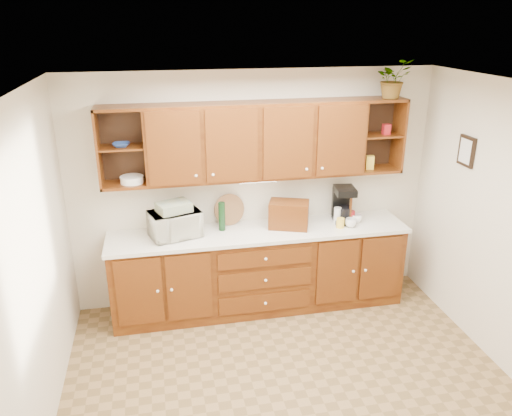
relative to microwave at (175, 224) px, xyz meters
name	(u,v)px	position (x,y,z in m)	size (l,w,h in m)	color
floor	(293,392)	(0.90, -1.46, -1.08)	(4.00, 4.00, 0.00)	olive
ceiling	(303,92)	(0.90, -1.46, 1.52)	(4.00, 4.00, 0.00)	white
back_wall	(254,190)	(0.90, 0.29, 0.22)	(4.00, 4.00, 0.00)	beige
left_wall	(28,285)	(-1.10, -1.46, 0.22)	(3.50, 3.50, 0.00)	beige
base_cabinets	(259,270)	(0.90, -0.01, -0.63)	(3.20, 0.60, 0.90)	#391406
countertop	(260,232)	(0.90, -0.02, -0.16)	(3.24, 0.64, 0.04)	white
upper_cabinets	(258,140)	(0.91, 0.13, 0.81)	(3.20, 0.33, 0.80)	#391406
undercabinet_light	(258,181)	(0.90, 0.07, 0.39)	(0.40, 0.05, 0.03)	white
framed_picture	(467,151)	(2.88, -0.56, 0.77)	(0.03, 0.24, 0.30)	black
wicker_basket	(171,231)	(-0.05, -0.02, -0.07)	(0.22, 0.22, 0.14)	brown
microwave	(175,224)	(0.00, 0.00, 0.00)	(0.50, 0.34, 0.28)	#EEE8CE
towel_stack	(174,207)	(0.00, 0.00, 0.19)	(0.33, 0.24, 0.10)	#C8BB5E
wine_bottle	(222,216)	(0.50, 0.07, 0.02)	(0.07, 0.07, 0.32)	black
woven_tray	(230,223)	(0.61, 0.21, -0.13)	(0.35, 0.35, 0.02)	brown
bread_box	(289,214)	(1.23, 0.00, 0.01)	(0.42, 0.26, 0.29)	#391406
mug_tree	(350,220)	(1.92, -0.05, -0.09)	(0.30, 0.30, 0.33)	#391406
canister_red	(350,217)	(1.94, 0.00, -0.07)	(0.10, 0.10, 0.13)	#A8181D
canister_white	(337,215)	(1.79, 0.00, -0.05)	(0.08, 0.08, 0.18)	white
canister_yellow	(340,223)	(1.78, -0.12, -0.09)	(0.09, 0.09, 0.11)	yellow
coffee_maker	(343,205)	(1.87, 0.06, 0.05)	(0.25, 0.30, 0.40)	black
bowl_stack	(121,145)	(-0.47, 0.09, 0.84)	(0.17, 0.17, 0.04)	navy
plate_stack	(132,179)	(-0.40, 0.11, 0.48)	(0.23, 0.23, 0.07)	white
pantry_box_yellow	(370,162)	(2.16, 0.09, 0.52)	(0.08, 0.07, 0.15)	yellow
pantry_box_red	(386,129)	(2.32, 0.09, 0.88)	(0.08, 0.07, 0.11)	#A8181D
potted_plant	(393,79)	(2.33, 0.07, 1.41)	(0.36, 0.31, 0.40)	#999999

